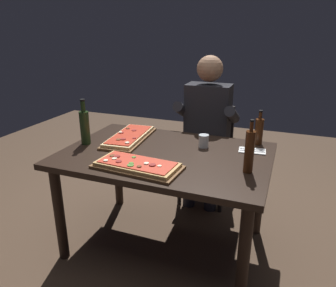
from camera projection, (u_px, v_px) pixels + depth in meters
name	position (u px, v px, depth m)	size (l,w,h in m)	color
ground_plane	(166.00, 243.00, 2.45)	(6.40, 6.40, 0.00)	#4C3828
dining_table	(165.00, 165.00, 2.23)	(1.40, 0.96, 0.74)	black
pizza_rectangular_front	(137.00, 165.00, 1.95)	(0.55, 0.29, 0.05)	brown
pizza_rectangular_left	(129.00, 137.00, 2.46)	(0.30, 0.59, 0.05)	brown
wine_bottle_dark	(259.00, 131.00, 2.33)	(0.06, 0.06, 0.25)	#47230F
oil_bottle_amber	(85.00, 126.00, 2.33)	(0.07, 0.07, 0.33)	#233819
vinegar_bottle_green	(249.00, 151.00, 1.87)	(0.06, 0.06, 0.32)	#47230F
tumbler_near_camera	(204.00, 142.00, 2.29)	(0.07, 0.07, 0.09)	silver
napkin_cutlery_set	(252.00, 151.00, 2.22)	(0.19, 0.13, 0.01)	white
diner_chair	(208.00, 148.00, 3.00)	(0.44, 0.44, 0.87)	black
seated_diner	(206.00, 125.00, 2.81)	(0.53, 0.41, 1.33)	#23232D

